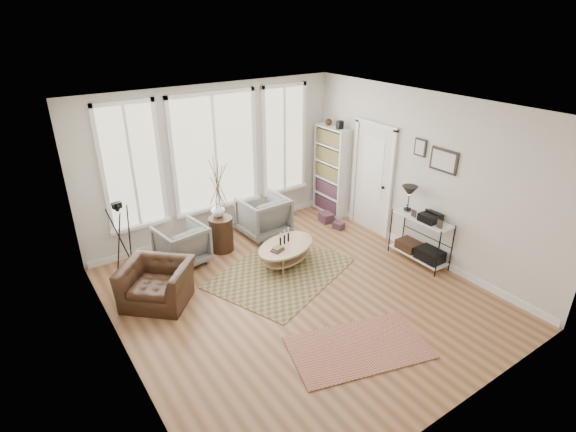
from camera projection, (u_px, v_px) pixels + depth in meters
room at (300, 212)px, 6.46m from camera, size 5.50×5.54×2.90m
bay_window at (215, 155)px, 8.38m from camera, size 4.14×0.12×2.24m
door at (372, 176)px, 8.73m from camera, size 0.09×1.06×2.22m
bookcase at (332, 171)px, 9.54m from camera, size 0.31×0.85×2.06m
low_shelf at (420, 235)px, 7.81m from camera, size 0.38×1.08×1.30m
wall_art at (437, 157)px, 7.35m from camera, size 0.04×0.88×0.44m
rug_main at (281, 273)px, 7.63m from camera, size 2.71×2.39×0.01m
rug_runner at (359, 347)px, 5.94m from camera, size 2.02×1.47×0.01m
coffee_table at (286, 249)px, 7.79m from camera, size 1.37×1.10×0.55m
armchair_left at (182, 244)px, 7.80m from camera, size 0.87×0.89×0.72m
armchair_right at (263, 216)px, 8.80m from camera, size 0.87×0.89×0.79m
side_table at (219, 207)px, 8.01m from camera, size 0.43×0.43×1.82m
vase at (218, 209)px, 8.13m from camera, size 0.30×0.30×0.26m
accent_chair at (157, 283)px, 6.77m from camera, size 1.30×1.30×0.64m
tripod_camera at (124, 244)px, 7.26m from camera, size 0.48×0.48×1.36m
book_stack_near at (326, 217)px, 9.44m from camera, size 0.27×0.32×0.19m
book_stack_far at (339, 226)px, 9.15m from camera, size 0.21×0.24×0.14m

